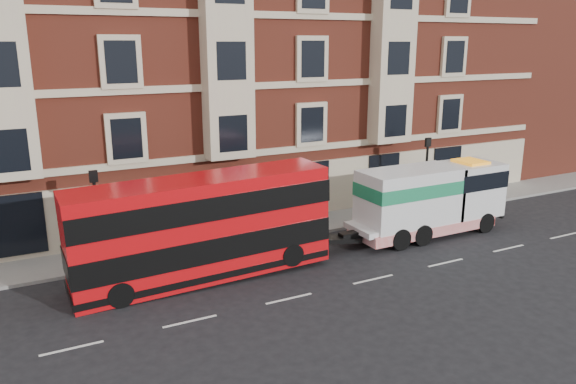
# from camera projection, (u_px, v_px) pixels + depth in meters

# --- Properties ---
(ground) EXTENTS (120.00, 120.00, 0.00)m
(ground) POSITION_uv_depth(u_px,v_px,m) (289.00, 299.00, 21.86)
(ground) COLOR black
(ground) RESTS_ON ground
(sidewalk) EXTENTS (90.00, 3.00, 0.15)m
(sidewalk) POSITION_uv_depth(u_px,v_px,m) (221.00, 239.00, 28.27)
(sidewalk) COLOR slate
(sidewalk) RESTS_ON ground
(victorian_terrace) EXTENTS (45.00, 12.00, 20.40)m
(victorian_terrace) POSITION_uv_depth(u_px,v_px,m) (177.00, 35.00, 32.34)
(victorian_terrace) COLOR brown
(victorian_terrace) RESTS_ON ground
(filler_east) EXTENTS (18.00, 10.00, 19.00)m
(filler_east) POSITION_uv_depth(u_px,v_px,m) (558.00, 45.00, 45.63)
(filler_east) COLOR brown
(filler_east) RESTS_ON ground
(lamp_post_west) EXTENTS (0.35, 0.15, 4.35)m
(lamp_post_west) POSITION_uv_depth(u_px,v_px,m) (97.00, 212.00, 23.82)
(lamp_post_west) COLOR black
(lamp_post_west) RESTS_ON sidewalk
(lamp_post_east) EXTENTS (0.35, 0.15, 4.35)m
(lamp_post_east) POSITION_uv_depth(u_px,v_px,m) (426.00, 170.00, 31.81)
(lamp_post_east) COLOR black
(lamp_post_east) RESTS_ON sidewalk
(double_decker_bus) EXTENTS (10.79, 2.48, 4.37)m
(double_decker_bus) POSITION_uv_depth(u_px,v_px,m) (202.00, 226.00, 23.15)
(double_decker_bus) COLOR red
(double_decker_bus) RESTS_ON ground
(tow_truck) EXTENTS (8.64, 2.55, 3.60)m
(tow_truck) POSITION_uv_depth(u_px,v_px,m) (428.00, 199.00, 28.61)
(tow_truck) COLOR silver
(tow_truck) RESTS_ON ground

